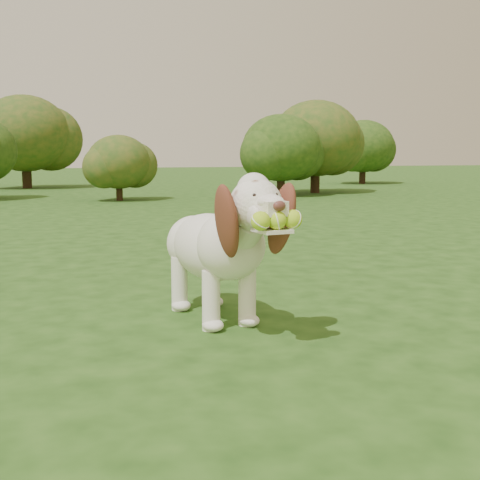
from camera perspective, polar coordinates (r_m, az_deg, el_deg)
name	(u,v)px	position (r m, az deg, el deg)	size (l,w,h in m)	color
ground	(214,296)	(3.73, -2.49, -5.36)	(80.00, 80.00, 0.00)	#1C3F12
dog	(219,242)	(3.09, -2.00, -0.23)	(0.46, 1.21, 0.79)	white
shrub_h	(363,146)	(19.02, 11.60, 8.70)	(1.88, 1.88, 1.94)	#382314
shrub_f	(316,139)	(14.13, 7.20, 9.52)	(2.05, 2.05, 2.12)	#382314
shrub_d	(281,148)	(12.99, 3.93, 8.70)	(1.68, 1.68, 1.74)	#382314
shrub_c	(119,162)	(11.84, -11.44, 7.26)	(1.21, 1.21, 1.26)	#382314
shrub_i	(25,134)	(17.02, -19.73, 9.48)	(2.36, 2.36, 2.44)	#382314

